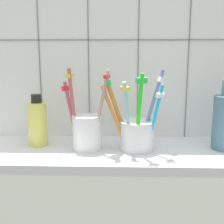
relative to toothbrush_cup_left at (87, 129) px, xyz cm
name	(u,v)px	position (x,y,z in cm)	size (l,w,h in cm)	color
counter_slab	(112,153)	(5.91, -0.39, -5.67)	(64.00, 22.00, 2.00)	silver
tile_wall_back	(113,59)	(5.91, 11.61, 15.84)	(64.00, 2.20, 45.00)	white
toothbrush_cup_left	(87,129)	(0.00, 0.00, 0.00)	(11.72, 7.25, 18.59)	white
toothbrush_cup_right	(136,130)	(11.47, -0.26, -0.20)	(14.73, 9.41, 18.30)	silver
soap_bottle	(38,123)	(-12.06, 1.97, 0.91)	(4.52, 4.52, 12.48)	#D8D35E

